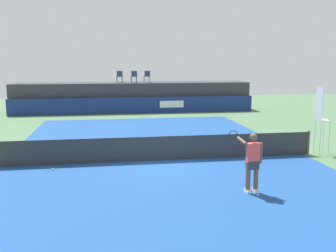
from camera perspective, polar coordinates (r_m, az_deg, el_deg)
name	(u,v)px	position (r m, az deg, el deg)	size (l,w,h in m)	color
ground_plane	(151,144)	(17.47, -2.64, -2.74)	(48.00, 48.00, 0.00)	#4C704C
court_inner	(159,160)	(14.58, -1.32, -5.26)	(12.00, 22.00, 0.00)	#1C478C
sponsor_wall	(135,105)	(27.70, -5.06, 3.14)	(18.00, 0.22, 1.20)	navy
spectator_platform	(133,96)	(29.44, -5.35, 4.51)	(18.00, 2.80, 2.20)	#38383D
spectator_chair_far_left	(120,76)	(29.36, -7.40, 7.57)	(0.46, 0.46, 0.89)	#2D3D56
spectator_chair_left	(134,76)	(29.01, -5.20, 7.59)	(0.47, 0.47, 0.89)	#2D3D56
spectator_chair_center	(147,76)	(29.33, -3.22, 7.64)	(0.48, 0.48, 0.89)	#2D3D56
umpire_chair	(321,116)	(16.51, 22.28, 1.40)	(0.46, 0.46, 2.76)	white
tennis_net	(159,148)	(14.47, -1.33, -3.45)	(12.40, 0.02, 0.95)	#2D2D2D
net_post_far	(308,142)	(16.46, 20.61, -2.37)	(0.10, 0.10, 1.00)	#4C4C51
tennis_player	(252,160)	(11.15, 12.70, -5.14)	(0.71, 1.12, 1.77)	white
tennis_ball	(53,169)	(13.91, -17.11, -6.29)	(0.07, 0.07, 0.07)	#D8EA33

